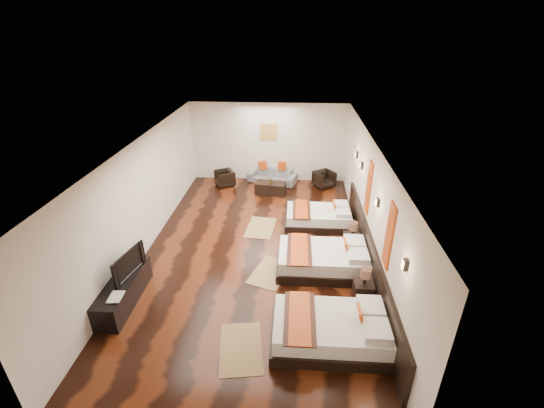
# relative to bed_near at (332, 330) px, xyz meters

# --- Properties ---
(floor) EXTENTS (5.50, 9.50, 0.01)m
(floor) POSITION_rel_bed_near_xyz_m (-1.70, 2.88, -0.28)
(floor) COLOR black
(floor) RESTS_ON ground
(ceiling) EXTENTS (5.50, 9.50, 0.01)m
(ceiling) POSITION_rel_bed_near_xyz_m (-1.70, 2.88, 2.52)
(ceiling) COLOR white
(ceiling) RESTS_ON floor
(back_wall) EXTENTS (5.50, 0.01, 2.80)m
(back_wall) POSITION_rel_bed_near_xyz_m (-1.70, 7.63, 1.12)
(back_wall) COLOR silver
(back_wall) RESTS_ON floor
(left_wall) EXTENTS (0.01, 9.50, 2.80)m
(left_wall) POSITION_rel_bed_near_xyz_m (-4.45, 2.88, 1.12)
(left_wall) COLOR silver
(left_wall) RESTS_ON floor
(right_wall) EXTENTS (0.01, 9.50, 2.80)m
(right_wall) POSITION_rel_bed_near_xyz_m (1.05, 2.88, 1.12)
(right_wall) COLOR silver
(right_wall) RESTS_ON floor
(headboard_panel) EXTENTS (0.08, 6.60, 0.90)m
(headboard_panel) POSITION_rel_bed_near_xyz_m (1.01, 2.08, 0.17)
(headboard_panel) COLOR black
(headboard_panel) RESTS_ON floor
(bed_near) EXTENTS (2.13, 1.34, 0.81)m
(bed_near) POSITION_rel_bed_near_xyz_m (0.00, 0.00, 0.00)
(bed_near) COLOR black
(bed_near) RESTS_ON floor
(bed_mid) EXTENTS (2.14, 1.35, 0.82)m
(bed_mid) POSITION_rel_bed_near_xyz_m (0.00, 2.18, 0.00)
(bed_mid) COLOR black
(bed_mid) RESTS_ON floor
(bed_far) EXTENTS (1.88, 1.18, 0.72)m
(bed_far) POSITION_rel_bed_near_xyz_m (-0.00, 4.32, -0.03)
(bed_far) COLOR black
(bed_far) RESTS_ON floor
(nightstand_a) EXTENTS (0.40, 0.40, 0.80)m
(nightstand_a) POSITION_rel_bed_near_xyz_m (0.75, 1.16, 0.00)
(nightstand_a) COLOR black
(nightstand_a) RESTS_ON floor
(nightstand_b) EXTENTS (0.41, 0.41, 0.82)m
(nightstand_b) POSITION_rel_bed_near_xyz_m (0.75, 3.04, 0.01)
(nightstand_b) COLOR black
(nightstand_b) RESTS_ON floor
(jute_mat_near) EXTENTS (0.92, 1.30, 0.01)m
(jute_mat_near) POSITION_rel_bed_near_xyz_m (-1.62, -0.27, -0.27)
(jute_mat_near) COLOR #95774C
(jute_mat_near) RESTS_ON floor
(jute_mat_mid) EXTENTS (1.11, 1.38, 0.01)m
(jute_mat_mid) POSITION_rel_bed_near_xyz_m (-1.24, 1.98, -0.27)
(jute_mat_mid) COLOR #95774C
(jute_mat_mid) RESTS_ON floor
(jute_mat_far) EXTENTS (0.86, 1.27, 0.01)m
(jute_mat_far) POSITION_rel_bed_near_xyz_m (-1.66, 4.03, -0.27)
(jute_mat_far) COLOR #95774C
(jute_mat_far) RESTS_ON floor
(tv_console) EXTENTS (0.50, 1.80, 0.55)m
(tv_console) POSITION_rel_bed_near_xyz_m (-4.20, 0.79, -0.00)
(tv_console) COLOR black
(tv_console) RESTS_ON floor
(tv) EXTENTS (0.34, 1.00, 0.57)m
(tv) POSITION_rel_bed_near_xyz_m (-4.15, 0.98, 0.56)
(tv) COLOR black
(tv) RESTS_ON tv_console
(book) EXTENTS (0.27, 0.35, 0.03)m
(book) POSITION_rel_bed_near_xyz_m (-4.20, 0.27, 0.29)
(book) COLOR black
(book) RESTS_ON tv_console
(figurine) EXTENTS (0.36, 0.36, 0.33)m
(figurine) POSITION_rel_bed_near_xyz_m (-4.20, 1.56, 0.44)
(figurine) COLOR brown
(figurine) RESTS_ON tv_console
(sofa) EXTENTS (1.85, 1.15, 0.50)m
(sofa) POSITION_rel_bed_near_xyz_m (-1.54, 7.33, -0.03)
(sofa) COLOR slate
(sofa) RESTS_ON floor
(armchair_left) EXTENTS (0.83, 0.83, 0.56)m
(armchair_left) POSITION_rel_bed_near_xyz_m (-3.22, 6.93, 0.00)
(armchair_left) COLOR black
(armchair_left) RESTS_ON floor
(armchair_right) EXTENTS (0.88, 0.88, 0.59)m
(armchair_right) POSITION_rel_bed_near_xyz_m (0.30, 7.03, 0.01)
(armchair_right) COLOR black
(armchair_right) RESTS_ON floor
(coffee_table) EXTENTS (1.06, 0.64, 0.40)m
(coffee_table) POSITION_rel_bed_near_xyz_m (-1.54, 6.36, -0.08)
(coffee_table) COLOR black
(coffee_table) RESTS_ON floor
(table_plant) EXTENTS (0.27, 0.26, 0.25)m
(table_plant) POSITION_rel_bed_near_xyz_m (-1.52, 6.31, 0.25)
(table_plant) COLOR #27591D
(table_plant) RESTS_ON coffee_table
(orange_panel_a) EXTENTS (0.04, 0.40, 1.30)m
(orange_panel_a) POSITION_rel_bed_near_xyz_m (1.03, 0.98, 1.42)
(orange_panel_a) COLOR #D86014
(orange_panel_a) RESTS_ON right_wall
(orange_panel_b) EXTENTS (0.04, 0.40, 1.30)m
(orange_panel_b) POSITION_rel_bed_near_xyz_m (1.03, 3.18, 1.42)
(orange_panel_b) COLOR #D86014
(orange_panel_b) RESTS_ON right_wall
(sconce_near) EXTENTS (0.07, 0.12, 0.18)m
(sconce_near) POSITION_rel_bed_near_xyz_m (1.01, -0.12, 1.57)
(sconce_near) COLOR black
(sconce_near) RESTS_ON right_wall
(sconce_mid) EXTENTS (0.07, 0.12, 0.18)m
(sconce_mid) POSITION_rel_bed_near_xyz_m (1.01, 2.08, 1.57)
(sconce_mid) COLOR black
(sconce_mid) RESTS_ON right_wall
(sconce_far) EXTENTS (0.07, 0.12, 0.18)m
(sconce_far) POSITION_rel_bed_near_xyz_m (1.01, 4.28, 1.57)
(sconce_far) COLOR black
(sconce_far) RESTS_ON right_wall
(sconce_lounge) EXTENTS (0.07, 0.12, 0.18)m
(sconce_lounge) POSITION_rel_bed_near_xyz_m (1.01, 5.18, 1.57)
(sconce_lounge) COLOR black
(sconce_lounge) RESTS_ON right_wall
(gold_artwork) EXTENTS (0.60, 0.04, 0.60)m
(gold_artwork) POSITION_rel_bed_near_xyz_m (-1.70, 7.61, 1.52)
(gold_artwork) COLOR #AD873F
(gold_artwork) RESTS_ON back_wall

